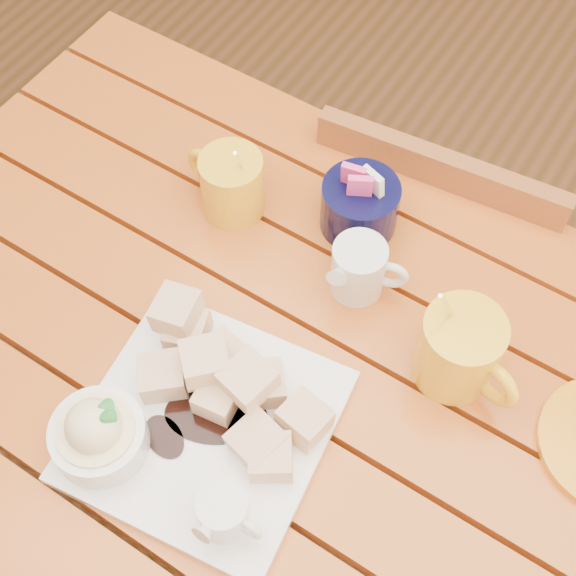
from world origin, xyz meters
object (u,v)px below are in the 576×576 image
Objects in this scene: table at (277,390)px; dessert_plate at (184,420)px; coffee_mug_right at (461,350)px; chair_far at (431,246)px; coffee_mug_left at (231,183)px.

dessert_plate reaches higher than table.
coffee_mug_right reaches higher than dessert_plate.
table is at bearing -136.14° from coffee_mug_right.
table is at bearing 79.63° from chair_far.
coffee_mug_right is at bearing 26.88° from table.
table is 0.30m from coffee_mug_left.
dessert_plate is at bearing -103.64° from table.
dessert_plate reaches higher than chair_far.
dessert_plate is at bearing -116.76° from coffee_mug_right.
coffee_mug_right is at bearing -3.22° from coffee_mug_left.
dessert_plate is 2.16× the size of coffee_mug_left.
table is 0.21m from dessert_plate.
coffee_mug_left is at bearing -172.72° from coffee_mug_right.
dessert_plate is 0.40× the size of chair_far.
table is 8.12× the size of coffee_mug_left.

